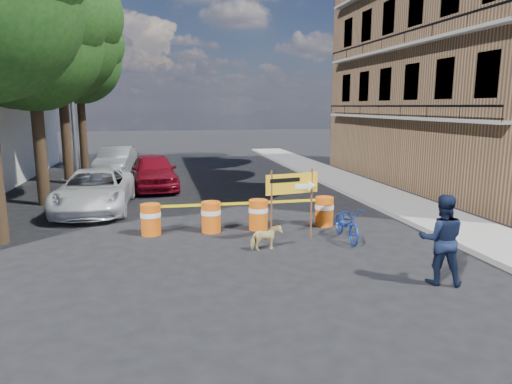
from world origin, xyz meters
name	(u,v)px	position (x,y,z in m)	size (l,w,h in m)	color
ground	(262,249)	(0.00, 0.00, 0.00)	(120.00, 120.00, 0.00)	black
sidewalk_east	(376,194)	(6.20, 6.00, 0.07)	(2.40, 40.00, 0.15)	gray
apartment_building	(480,54)	(12.00, 8.00, 6.00)	(8.00, 16.00, 12.00)	#8D6748
tree_mid_a	(32,38)	(-6.74, 7.00, 6.01)	(5.25, 5.00, 8.68)	#332316
tree_mid_b	(60,38)	(-6.73, 12.00, 6.71)	(5.67, 5.40, 9.62)	#332316
tree_far	(79,60)	(-6.74, 17.00, 6.22)	(5.04, 4.80, 8.84)	#332316
streetlamp	(73,88)	(-5.93, 9.50, 4.38)	(1.25, 0.18, 8.00)	gray
barrel_far_left	(151,219)	(-2.83, 1.98, 0.47)	(0.58, 0.58, 0.90)	orange
barrel_mid_left	(211,216)	(-1.10, 1.93, 0.47)	(0.58, 0.58, 0.90)	orange
barrel_mid_right	(258,214)	(0.31, 1.92, 0.47)	(0.58, 0.58, 0.90)	orange
barrel_far_right	(324,211)	(2.40, 1.93, 0.47)	(0.58, 0.58, 0.90)	orange
detour_sign	(299,188)	(1.16, 0.60, 1.46)	(1.52, 0.41, 1.98)	#592D19
pedestrian	(442,239)	(3.10, -3.00, 0.95)	(0.92, 0.72, 1.89)	black
bicycle	(347,208)	(2.47, 0.36, 0.89)	(0.62, 0.94, 1.79)	#1333A0
dog	(266,238)	(0.07, -0.10, 0.33)	(0.36, 0.79, 0.66)	#D6BF7A
suv_white	(95,190)	(-4.80, 5.62, 0.72)	(2.40, 5.19, 1.44)	white
sedan_red	(154,171)	(-2.80, 9.58, 0.79)	(1.86, 4.63, 1.58)	maroon
sedan_silver	(116,161)	(-4.80, 14.31, 0.76)	(1.60, 4.60, 1.51)	#AAACB1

